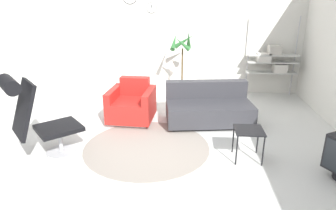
{
  "coord_description": "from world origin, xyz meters",
  "views": [
    {
      "loc": [
        0.45,
        -4.21,
        2.17
      ],
      "look_at": [
        0.13,
        0.28,
        0.55
      ],
      "focal_mm": 32.0,
      "sensor_mm": 36.0,
      "label": 1
    }
  ],
  "objects": [
    {
      "name": "ground_plane",
      "position": [
        0.0,
        0.0,
        0.0
      ],
      "size": [
        12.0,
        12.0,
        0.0
      ],
      "primitive_type": "plane",
      "color": "silver"
    },
    {
      "name": "wall_back",
      "position": [
        -0.0,
        2.87,
        1.4
      ],
      "size": [
        12.0,
        0.09,
        2.8
      ],
      "color": "silver",
      "rests_on": "ground_plane"
    },
    {
      "name": "round_rug",
      "position": [
        -0.17,
        -0.12,
        0.0
      ],
      "size": [
        1.93,
        1.93,
        0.01
      ],
      "color": "gray",
      "rests_on": "ground_plane"
    },
    {
      "name": "lounge_chair",
      "position": [
        -1.63,
        -0.56,
        0.71
      ],
      "size": [
        1.04,
        1.01,
        1.23
      ],
      "rotation": [
        0.0,
        0.0,
        -0.84
      ],
      "color": "#BCBCC1",
      "rests_on": "ground_plane"
    },
    {
      "name": "armchair_red",
      "position": [
        -0.58,
        0.93,
        0.29
      ],
      "size": [
        0.84,
        0.84,
        0.76
      ],
      "rotation": [
        0.0,
        0.0,
        3.07
      ],
      "color": "silver",
      "rests_on": "ground_plane"
    },
    {
      "name": "couch_low",
      "position": [
        0.82,
        0.95,
        0.26
      ],
      "size": [
        1.61,
        1.03,
        0.71
      ],
      "rotation": [
        0.0,
        0.0,
        3.27
      ],
      "color": "black",
      "rests_on": "ground_plane"
    },
    {
      "name": "side_table",
      "position": [
        1.3,
        -0.37,
        0.4
      ],
      "size": [
        0.39,
        0.39,
        0.45
      ],
      "color": "black",
      "rests_on": "ground_plane"
    },
    {
      "name": "potted_plant",
      "position": [
        0.3,
        2.21,
        0.52
      ],
      "size": [
        0.52,
        0.47,
        1.53
      ],
      "color": "silver",
      "rests_on": "ground_plane"
    },
    {
      "name": "shelf_unit",
      "position": [
        2.32,
        2.62,
        0.84
      ],
      "size": [
        1.1,
        0.28,
        1.79
      ],
      "color": "#BCBCC1",
      "rests_on": "ground_plane"
    }
  ]
}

